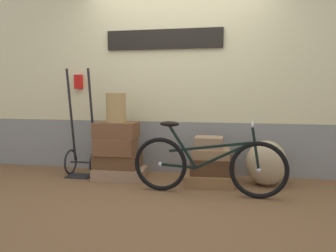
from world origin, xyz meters
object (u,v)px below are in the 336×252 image
(suitcase_1, at_px, (118,160))
(suitcase_7, at_px, (209,142))
(suitcase_0, at_px, (120,173))
(suitcase_2, at_px, (116,146))
(suitcase_5, at_px, (212,165))
(luggage_trolley, at_px, (82,152))
(bicycle, at_px, (207,165))
(suitcase_6, at_px, (211,153))
(wicker_basket, at_px, (116,108))
(burlap_sack, at_px, (266,163))
(suitcase_4, at_px, (210,179))
(suitcase_3, at_px, (116,130))

(suitcase_1, relative_size, suitcase_7, 1.69)
(suitcase_0, bearing_deg, suitcase_2, -170.12)
(suitcase_5, height_order, luggage_trolley, luggage_trolley)
(bicycle, bearing_deg, suitcase_7, 91.42)
(suitcase_0, distance_m, suitcase_6, 1.20)
(suitcase_2, height_order, wicker_basket, wicker_basket)
(suitcase_6, xyz_separation_m, burlap_sack, (0.66, 0.03, -0.11))
(suitcase_6, bearing_deg, luggage_trolley, 176.94)
(bicycle, bearing_deg, suitcase_0, 159.81)
(suitcase_1, xyz_separation_m, suitcase_4, (1.19, -0.06, -0.16))
(suitcase_7, height_order, burlap_sack, suitcase_7)
(burlap_sack, bearing_deg, suitcase_0, -178.06)
(suitcase_5, relative_size, wicker_basket, 1.39)
(burlap_sack, bearing_deg, luggage_trolley, 179.45)
(suitcase_4, xyz_separation_m, bicycle, (-0.01, -0.39, 0.27))
(suitcase_4, distance_m, luggage_trolley, 1.73)
(bicycle, bearing_deg, burlap_sack, 35.64)
(suitcase_0, bearing_deg, wicker_basket, 171.82)
(wicker_basket, xyz_separation_m, luggage_trolley, (-0.52, 0.08, -0.60))
(suitcase_7, relative_size, bicycle, 0.20)
(wicker_basket, bearing_deg, suitcase_1, 90.51)
(luggage_trolley, height_order, burlap_sack, luggage_trolley)
(suitcase_7, xyz_separation_m, burlap_sack, (0.68, 0.03, -0.23))
(suitcase_6, distance_m, suitcase_7, 0.13)
(suitcase_1, distance_m, suitcase_3, 0.40)
(suitcase_6, relative_size, suitcase_7, 1.33)
(suitcase_3, bearing_deg, suitcase_0, -29.12)
(suitcase_4, height_order, luggage_trolley, luggage_trolley)
(suitcase_1, bearing_deg, burlap_sack, 1.91)
(suitcase_1, bearing_deg, suitcase_0, -38.01)
(luggage_trolley, bearing_deg, suitcase_5, -1.97)
(suitcase_7, bearing_deg, suitcase_4, -70.75)
(suitcase_3, relative_size, luggage_trolley, 0.38)
(suitcase_0, bearing_deg, suitcase_4, -5.17)
(suitcase_6, bearing_deg, suitcase_2, -179.31)
(suitcase_1, xyz_separation_m, suitcase_5, (1.21, -0.01, -0.00))
(wicker_basket, bearing_deg, suitcase_6, 1.17)
(suitcase_6, xyz_separation_m, suitcase_7, (-0.02, 0.00, 0.12))
(suitcase_3, distance_m, wicker_basket, 0.29)
(suitcase_7, distance_m, luggage_trolley, 1.70)
(suitcase_1, relative_size, suitcase_3, 1.05)
(suitcase_5, bearing_deg, suitcase_6, 167.17)
(suitcase_2, xyz_separation_m, suitcase_3, (-0.01, 0.04, 0.20))
(burlap_sack, bearing_deg, bicycle, -144.36)
(suitcase_5, distance_m, suitcase_7, 0.28)
(suitcase_2, distance_m, suitcase_5, 1.24)
(suitcase_5, height_order, wicker_basket, wicker_basket)
(suitcase_2, distance_m, burlap_sack, 1.87)
(suitcase_3, xyz_separation_m, suitcase_5, (1.22, -0.00, -0.40))
(suitcase_4, height_order, wicker_basket, wicker_basket)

